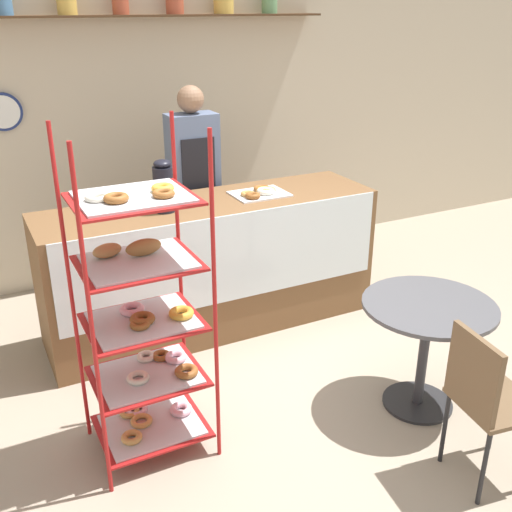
{
  "coord_description": "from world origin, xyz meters",
  "views": [
    {
      "loc": [
        -1.58,
        -2.71,
        2.33
      ],
      "look_at": [
        0.0,
        0.4,
        0.86
      ],
      "focal_mm": 42.0,
      "sensor_mm": 36.0,
      "label": 1
    }
  ],
  "objects": [
    {
      "name": "coffee_carafe",
      "position": [
        -0.36,
        1.07,
        1.18
      ],
      "size": [
        0.14,
        0.14,
        0.36
      ],
      "color": "black",
      "rests_on": "display_counter"
    },
    {
      "name": "donut_tray_counter",
      "position": [
        0.4,
        1.11,
        1.03
      ],
      "size": [
        0.41,
        0.31,
        0.05
      ],
      "color": "silver",
      "rests_on": "display_counter"
    },
    {
      "name": "back_wall",
      "position": [
        -0.0,
        2.45,
        1.37
      ],
      "size": [
        10.0,
        0.3,
        2.7
      ],
      "color": "beige",
      "rests_on": "ground_plane"
    },
    {
      "name": "ground_plane",
      "position": [
        0.0,
        0.0,
        0.0
      ],
      "size": [
        14.0,
        14.0,
        0.0
      ],
      "primitive_type": "plane",
      "color": "gray"
    },
    {
      "name": "pastry_rack",
      "position": [
        -0.85,
        0.01,
        0.8
      ],
      "size": [
        0.63,
        0.52,
        1.82
      ],
      "color": "#A51919",
      "rests_on": "ground_plane"
    },
    {
      "name": "display_counter",
      "position": [
        0.0,
        1.13,
        0.51
      ],
      "size": [
        2.5,
        0.68,
        1.01
      ],
      "color": "brown",
      "rests_on": "ground_plane"
    },
    {
      "name": "cafe_table",
      "position": [
        0.74,
        -0.39,
        0.54
      ],
      "size": [
        0.79,
        0.79,
        0.71
      ],
      "color": "#262628",
      "rests_on": "ground_plane"
    },
    {
      "name": "person_worker",
      "position": [
        0.08,
        1.64,
        0.97
      ],
      "size": [
        0.39,
        0.23,
        1.76
      ],
      "color": "#282833",
      "rests_on": "ground_plane"
    },
    {
      "name": "cafe_chair",
      "position": [
        0.56,
        -1.02,
        0.54
      ],
      "size": [
        0.43,
        0.43,
        0.88
      ],
      "rotation": [
        0.0,
        0.0,
        7.71
      ],
      "color": "black",
      "rests_on": "ground_plane"
    }
  ]
}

